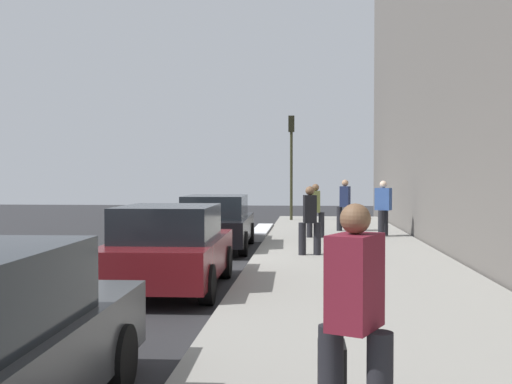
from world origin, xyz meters
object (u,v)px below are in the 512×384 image
object	(u,v)px
parked_car_black	(216,222)
traffic_light_pole	(291,150)
pedestrian_olive_coat	(316,209)
pedestrian_blue_coat	(383,207)
pedestrian_black_coat	(310,218)
pedestrian_navy_coat	(345,204)
pedestrian_burgundy_coat	(355,314)
rolling_suitcase	(332,376)
parked_car_maroon	(170,248)

from	to	relation	value
parked_car_black	traffic_light_pole	bearing A→B (deg)	-10.50
parked_car_black	pedestrian_olive_coat	bearing A→B (deg)	-52.04
pedestrian_blue_coat	traffic_light_pole	world-z (taller)	traffic_light_pole
pedestrian_black_coat	traffic_light_pole	distance (m)	12.16
pedestrian_navy_coat	pedestrian_burgundy_coat	distance (m)	16.95
pedestrian_black_coat	rolling_suitcase	size ratio (longest dim) A/B	1.84
pedestrian_black_coat	pedestrian_burgundy_coat	distance (m)	10.27
parked_car_maroon	rolling_suitcase	distance (m)	6.36
parked_car_maroon	parked_car_black	bearing A→B (deg)	0.65
pedestrian_blue_coat	rolling_suitcase	size ratio (longest dim) A/B	1.96
parked_car_black	pedestrian_black_coat	bearing A→B (deg)	-129.25
traffic_light_pole	rolling_suitcase	world-z (taller)	traffic_light_pole
parked_car_maroon	pedestrian_blue_coat	size ratio (longest dim) A/B	2.38
pedestrian_olive_coat	traffic_light_pole	size ratio (longest dim) A/B	0.37
parked_car_maroon	traffic_light_pole	bearing A→B (deg)	-6.30
pedestrian_blue_coat	parked_car_maroon	bearing A→B (deg)	151.23
pedestrian_burgundy_coat	traffic_light_pole	bearing A→B (deg)	2.61
parked_car_maroon	pedestrian_blue_coat	bearing A→B (deg)	-28.77
parked_car_maroon	rolling_suitcase	size ratio (longest dim) A/B	4.66
pedestrian_black_coat	traffic_light_pole	world-z (taller)	traffic_light_pole
pedestrian_burgundy_coat	rolling_suitcase	distance (m)	0.83
pedestrian_black_coat	traffic_light_pole	xyz separation A→B (m)	(11.94, 0.75, 2.18)
pedestrian_olive_coat	pedestrian_navy_coat	world-z (taller)	pedestrian_navy_coat
parked_car_black	pedestrian_black_coat	world-z (taller)	pedestrian_black_coat
parked_car_black	parked_car_maroon	bearing A→B (deg)	-179.35
pedestrian_navy_coat	parked_car_maroon	bearing A→B (deg)	160.52
pedestrian_black_coat	pedestrian_olive_coat	size ratio (longest dim) A/B	0.99
traffic_light_pole	rolling_suitcase	xyz separation A→B (m)	(-21.68, -0.87, -2.78)
parked_car_maroon	rolling_suitcase	world-z (taller)	parked_car_maroon
pedestrian_navy_coat	traffic_light_pole	xyz separation A→B (m)	(5.29, 2.00, 2.10)
pedestrian_burgundy_coat	rolling_suitcase	world-z (taller)	pedestrian_burgundy_coat
pedestrian_olive_coat	pedestrian_blue_coat	world-z (taller)	pedestrian_blue_coat
pedestrian_olive_coat	traffic_light_pole	bearing A→B (deg)	6.99
pedestrian_blue_coat	traffic_light_pole	distance (m)	8.02
pedestrian_blue_coat	pedestrian_olive_coat	bearing A→B (deg)	105.36
pedestrian_black_coat	pedestrian_olive_coat	distance (m)	4.26
pedestrian_blue_coat	rolling_suitcase	bearing A→B (deg)	171.39
parked_car_maroon	parked_car_black	xyz separation A→B (m)	(6.06, 0.07, 0.00)
pedestrian_burgundy_coat	pedestrian_blue_coat	distance (m)	15.25
pedestrian_olive_coat	parked_car_maroon	bearing A→B (deg)	161.82
pedestrian_olive_coat	pedestrian_navy_coat	bearing A→B (deg)	-23.78
pedestrian_black_coat	pedestrian_burgundy_coat	bearing A→B (deg)	-178.52
rolling_suitcase	pedestrian_olive_coat	bearing A→B (deg)	-0.29
pedestrian_navy_coat	rolling_suitcase	xyz separation A→B (m)	(-16.39, 1.12, -0.68)
parked_car_maroon	pedestrian_black_coat	bearing A→B (deg)	-32.29
pedestrian_black_coat	pedestrian_burgundy_coat	size ratio (longest dim) A/B	0.98
parked_car_maroon	pedestrian_navy_coat	distance (m)	11.26
traffic_light_pole	parked_car_black	bearing A→B (deg)	169.50
pedestrian_navy_coat	rolling_suitcase	world-z (taller)	pedestrian_navy_coat
pedestrian_navy_coat	pedestrian_blue_coat	distance (m)	2.10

